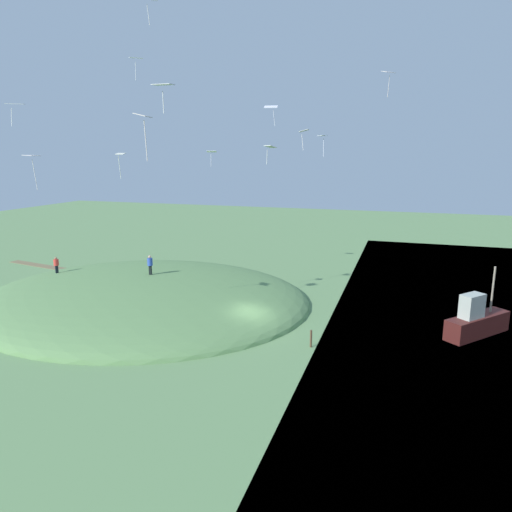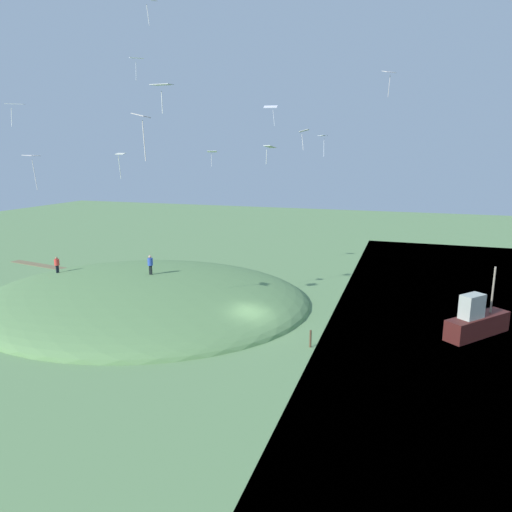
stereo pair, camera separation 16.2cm
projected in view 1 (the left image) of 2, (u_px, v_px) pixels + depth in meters
ground_plane at (254, 328)px, 34.04m from camera, size 160.00×160.00×0.00m
grass_hill at (144, 300)px, 40.81m from camera, size 29.63×26.10×4.09m
dirt_path at (49, 267)px, 52.76m from camera, size 12.93×3.35×0.04m
boat_on_lake at (476, 321)px, 32.43m from camera, size 4.73×5.19×4.87m
person_walking_path at (150, 263)px, 41.15m from camera, size 0.50×0.50×1.79m
person_with_child at (56, 263)px, 43.88m from camera, size 0.62×0.62×1.57m
kite_0 at (304, 131)px, 36.55m from camera, size 0.90×1.19×1.64m
kite_1 at (143, 119)px, 19.00m from camera, size 0.66×0.87×1.94m
kite_2 at (32, 158)px, 27.87m from camera, size 0.80×1.04×2.15m
kite_3 at (136, 59)px, 39.68m from camera, size 1.40×1.36×1.92m
kite_4 at (323, 137)px, 41.71m from camera, size 0.89×1.03×1.91m
kite_5 at (163, 86)px, 21.07m from camera, size 0.97×0.71×1.30m
kite_6 at (120, 156)px, 33.04m from camera, size 0.70×0.52×1.85m
kite_7 at (389, 73)px, 41.18m from camera, size 1.31×1.31×2.27m
kite_8 at (270, 148)px, 28.67m from camera, size 0.91×0.87×1.17m
kite_9 at (271, 108)px, 30.45m from camera, size 0.99×0.75×1.34m
kite_11 at (212, 152)px, 45.32m from camera, size 1.10×0.90×1.59m
kite_13 at (15, 105)px, 27.63m from camera, size 1.26×1.18×1.37m
mooring_post at (311, 339)px, 30.54m from camera, size 0.14×0.14×1.19m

